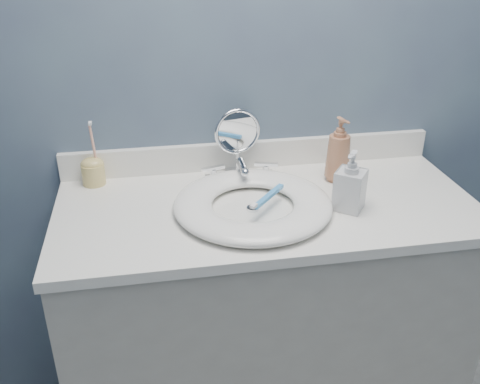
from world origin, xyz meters
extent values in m
cube|color=#444F67|center=(0.00, 1.25, 1.20)|extent=(2.20, 0.02, 2.40)
cube|color=#B4B1A5|center=(0.00, 0.97, 0.42)|extent=(1.20, 0.55, 0.85)
cube|color=white|center=(0.00, 0.97, 0.86)|extent=(1.22, 0.57, 0.03)
cube|color=white|center=(0.00, 1.24, 0.93)|extent=(1.22, 0.02, 0.09)
cylinder|color=silver|center=(-0.05, 0.94, 0.88)|extent=(0.04, 0.04, 0.01)
cube|color=silver|center=(-0.05, 1.16, 0.89)|extent=(0.22, 0.05, 0.01)
cylinder|color=silver|center=(-0.05, 1.16, 0.92)|extent=(0.03, 0.03, 0.06)
cylinder|color=silver|center=(-0.05, 1.11, 0.94)|extent=(0.02, 0.09, 0.02)
sphere|color=silver|center=(-0.05, 1.06, 0.94)|extent=(0.03, 0.03, 0.03)
cylinder|color=silver|center=(-0.14, 1.16, 0.90)|extent=(0.02, 0.02, 0.03)
cube|color=silver|center=(-0.14, 1.16, 0.92)|extent=(0.08, 0.03, 0.01)
cylinder|color=silver|center=(0.04, 1.16, 0.90)|extent=(0.02, 0.02, 0.03)
cube|color=silver|center=(0.04, 1.16, 0.92)|extent=(0.08, 0.03, 0.01)
cylinder|color=silver|center=(-0.05, 1.19, 0.89)|extent=(0.08, 0.08, 0.01)
cylinder|color=silver|center=(-0.05, 1.19, 0.94)|extent=(0.01, 0.01, 0.11)
torus|color=silver|center=(-0.05, 1.19, 1.03)|extent=(0.15, 0.03, 0.15)
cylinder|color=white|center=(-0.05, 1.19, 1.03)|extent=(0.12, 0.02, 0.12)
imported|color=#A56A4A|center=(0.25, 1.09, 0.98)|extent=(0.10, 0.10, 0.20)
imported|color=silver|center=(0.22, 0.91, 0.97)|extent=(0.11, 0.11, 0.17)
cylinder|color=#D6BE6B|center=(-0.50, 1.20, 0.91)|extent=(0.07, 0.07, 0.07)
ellipsoid|color=#D6BE6B|center=(-0.50, 1.20, 0.95)|extent=(0.07, 0.06, 0.04)
cylinder|color=#FBA98E|center=(-0.49, 1.20, 1.01)|extent=(0.02, 0.02, 0.13)
cube|color=white|center=(-0.49, 1.19, 1.08)|extent=(0.01, 0.02, 0.01)
cube|color=#3C90D5|center=(-0.01, 0.94, 0.92)|extent=(0.11, 0.13, 0.01)
cube|color=white|center=(-0.06, 0.87, 0.93)|extent=(0.02, 0.03, 0.01)
camera|label=1|loc=(-0.32, -0.36, 1.61)|focal=40.00mm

